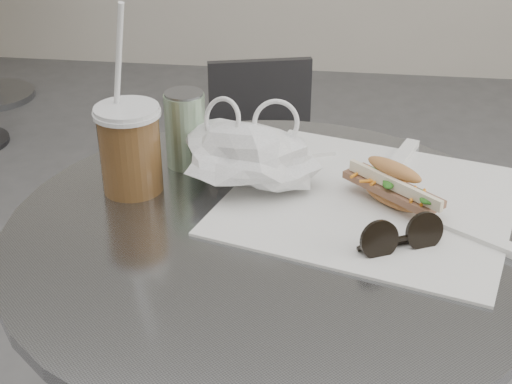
# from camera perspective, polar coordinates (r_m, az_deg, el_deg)

# --- Properties ---
(cafe_table) EXTENTS (0.76, 0.76, 0.74)m
(cafe_table) POSITION_cam_1_polar(r_m,az_deg,el_deg) (1.17, 1.18, -14.23)
(cafe_table) COLOR slate
(cafe_table) RESTS_ON ground
(chair_far) EXTENTS (0.36, 0.38, 0.67)m
(chair_far) POSITION_cam_1_polar(r_m,az_deg,el_deg) (1.94, 0.83, -1.07)
(chair_far) COLOR #313033
(chair_far) RESTS_ON ground
(sandwich_paper) EXTENTS (0.50, 0.48, 0.00)m
(sandwich_paper) POSITION_cam_1_polar(r_m,az_deg,el_deg) (1.08, 9.10, -0.69)
(sandwich_paper) COLOR white
(sandwich_paper) RESTS_ON cafe_table
(banh_mi) EXTENTS (0.19, 0.19, 0.07)m
(banh_mi) POSITION_cam_1_polar(r_m,az_deg,el_deg) (1.06, 10.89, 0.55)
(banh_mi) COLOR #C17C49
(banh_mi) RESTS_ON sandwich_paper
(iced_coffee) EXTENTS (0.10, 0.10, 0.29)m
(iced_coffee) POSITION_cam_1_polar(r_m,az_deg,el_deg) (1.08, -10.06, 3.53)
(iced_coffee) COLOR brown
(iced_coffee) RESTS_ON cafe_table
(sunglasses) EXTENTS (0.12, 0.07, 0.05)m
(sunglasses) POSITION_cam_1_polar(r_m,az_deg,el_deg) (0.96, 11.50, -3.62)
(sunglasses) COLOR black
(sunglasses) RESTS_ON cafe_table
(plastic_bag) EXTENTS (0.23, 0.20, 0.10)m
(plastic_bag) POSITION_cam_1_polar(r_m,az_deg,el_deg) (1.08, -0.69, 2.74)
(plastic_bag) COLOR white
(plastic_bag) RESTS_ON cafe_table
(napkin_stack) EXTENTS (0.14, 0.14, 0.01)m
(napkin_stack) POSITION_cam_1_polar(r_m,az_deg,el_deg) (1.21, -3.15, 3.25)
(napkin_stack) COLOR white
(napkin_stack) RESTS_ON cafe_table
(drink_can) EXTENTS (0.07, 0.07, 0.13)m
(drink_can) POSITION_cam_1_polar(r_m,az_deg,el_deg) (1.15, -5.66, 5.03)
(drink_can) COLOR #639959
(drink_can) RESTS_ON cafe_table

